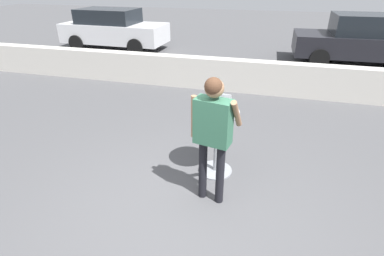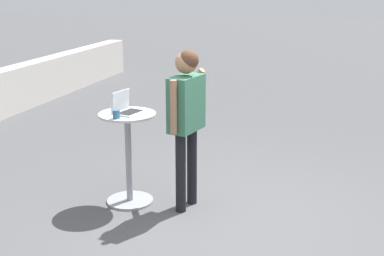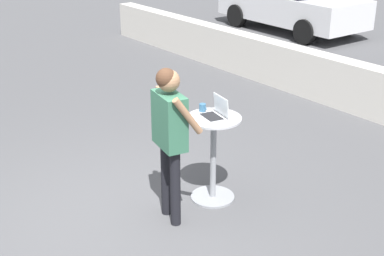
{
  "view_description": "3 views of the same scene",
  "coord_description": "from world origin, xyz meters",
  "views": [
    {
      "loc": [
        0.87,
        -2.72,
        2.74
      ],
      "look_at": [
        0.02,
        0.44,
        1.06
      ],
      "focal_mm": 28.0,
      "sensor_mm": 36.0,
      "label": 1
    },
    {
      "loc": [
        -4.85,
        -1.23,
        2.46
      ],
      "look_at": [
        0.42,
        0.44,
        0.86
      ],
      "focal_mm": 50.0,
      "sensor_mm": 36.0,
      "label": 2
    },
    {
      "loc": [
        4.42,
        -2.48,
        3.22
      ],
      "look_at": [
        0.36,
        0.68,
        1.05
      ],
      "focal_mm": 50.0,
      "sensor_mm": 36.0,
      "label": 3
    }
  ],
  "objects": [
    {
      "name": "standing_person",
      "position": [
        0.28,
        0.46,
        1.11
      ],
      "size": [
        0.62,
        0.35,
        1.73
      ],
      "color": "black",
      "rests_on": "ground_plane"
    },
    {
      "name": "pavement_kerb",
      "position": [
        0.0,
        4.83,
        0.41
      ],
      "size": [
        15.58,
        0.35,
        0.82
      ],
      "color": "beige",
      "rests_on": "ground_plane"
    },
    {
      "name": "laptop",
      "position": [
        0.23,
        1.11,
        1.08
      ],
      "size": [
        0.35,
        0.3,
        0.24
      ],
      "color": "silver",
      "rests_on": "cafe_table"
    },
    {
      "name": "cafe_table",
      "position": [
        0.22,
        1.1,
        0.58
      ],
      "size": [
        0.62,
        0.62,
        1.03
      ],
      "color": "gray",
      "rests_on": "ground_plane"
    },
    {
      "name": "parked_car_near_street",
      "position": [
        -5.44,
        8.55,
        0.78
      ],
      "size": [
        4.18,
        1.91,
        1.54
      ],
      "color": "silver",
      "rests_on": "ground_plane"
    },
    {
      "name": "coffee_mug",
      "position": [
        -0.01,
        1.12,
        1.07
      ],
      "size": [
        0.11,
        0.08,
        0.09
      ],
      "color": "#336084",
      "rests_on": "cafe_table"
    },
    {
      "name": "parked_car_further_down",
      "position": [
        3.68,
        8.59,
        0.8
      ],
      "size": [
        4.19,
        1.99,
        1.61
      ],
      "color": "black",
      "rests_on": "ground_plane"
    },
    {
      "name": "ground_plane",
      "position": [
        0.0,
        0.0,
        0.0
      ],
      "size": [
        50.0,
        50.0,
        0.0
      ],
      "primitive_type": "plane",
      "color": "#4C4C4F"
    }
  ]
}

